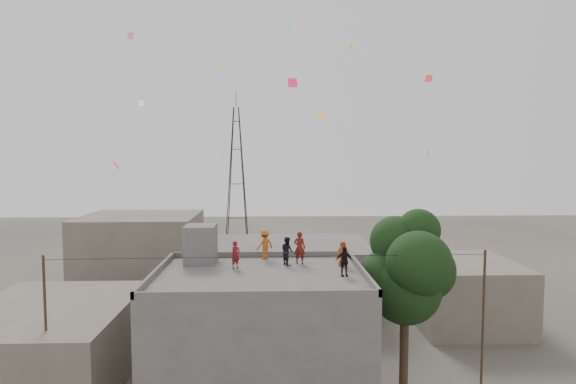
% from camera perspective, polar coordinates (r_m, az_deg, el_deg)
% --- Properties ---
extents(main_building, '(10.00, 8.00, 6.10)m').
position_cam_1_polar(main_building, '(24.36, -3.33, -16.66)').
color(main_building, '#55524F').
rests_on(main_building, ground).
extents(parapet, '(10.00, 8.00, 0.30)m').
position_cam_1_polar(parapet, '(23.40, -3.36, -9.33)').
color(parapet, '#55524F').
rests_on(parapet, main_building).
extents(stair_head_box, '(1.60, 1.80, 2.00)m').
position_cam_1_polar(stair_head_box, '(26.04, -10.32, -6.08)').
color(stair_head_box, '#55524F').
rests_on(stair_head_box, main_building).
extents(neighbor_west, '(8.00, 10.00, 4.00)m').
position_cam_1_polar(neighbor_west, '(29.01, -26.41, -15.82)').
color(neighbor_west, '#61584D').
rests_on(neighbor_west, ground).
extents(neighbor_north, '(12.00, 9.00, 5.00)m').
position_cam_1_polar(neighbor_north, '(37.91, 0.27, -9.83)').
color(neighbor_north, '#55524F').
rests_on(neighbor_north, ground).
extents(neighbor_northwest, '(9.00, 8.00, 7.00)m').
position_cam_1_polar(neighbor_northwest, '(41.00, -17.00, -7.50)').
color(neighbor_northwest, '#61584D').
rests_on(neighbor_northwest, ground).
extents(neighbor_east, '(7.00, 8.00, 4.40)m').
position_cam_1_polar(neighbor_east, '(36.65, 20.01, -11.08)').
color(neighbor_east, '#61584D').
rests_on(neighbor_east, ground).
extents(tree, '(4.90, 4.60, 9.10)m').
position_cam_1_polar(tree, '(24.95, 14.07, -8.94)').
color(tree, black).
rests_on(tree, ground).
extents(utility_line, '(20.12, 0.62, 7.40)m').
position_cam_1_polar(utility_line, '(22.91, -2.11, -15.97)').
color(utility_line, black).
rests_on(utility_line, ground).
extents(transmission_tower, '(2.97, 2.97, 20.01)m').
position_cam_1_polar(transmission_tower, '(62.96, -6.10, 1.84)').
color(transmission_tower, black).
rests_on(transmission_tower, ground).
extents(person_red_adult, '(0.72, 0.58, 1.70)m').
position_cam_1_polar(person_red_adult, '(25.43, 1.38, -6.60)').
color(person_red_adult, maroon).
rests_on(person_red_adult, main_building).
extents(person_orange_child, '(0.74, 0.59, 1.31)m').
position_cam_1_polar(person_orange_child, '(24.93, 6.52, -7.31)').
color(person_orange_child, '#B63C14').
rests_on(person_orange_child, main_building).
extents(person_dark_child, '(0.83, 0.89, 1.47)m').
position_cam_1_polar(person_dark_child, '(25.15, -0.10, -7.00)').
color(person_dark_child, black).
rests_on(person_dark_child, main_building).
extents(person_dark_adult, '(0.86, 0.42, 1.41)m').
position_cam_1_polar(person_dark_adult, '(23.01, 6.66, -8.16)').
color(person_dark_adult, black).
rests_on(person_dark_adult, main_building).
extents(person_orange_adult, '(1.20, 1.11, 1.62)m').
position_cam_1_polar(person_orange_adult, '(26.52, -2.78, -6.24)').
color(person_orange_adult, '#C45516').
rests_on(person_orange_adult, main_building).
extents(person_red_child, '(0.60, 0.59, 1.40)m').
position_cam_1_polar(person_red_child, '(24.48, -6.23, -7.42)').
color(person_red_child, maroon).
rests_on(person_red_child, main_building).
extents(kites, '(19.93, 15.32, 11.70)m').
position_cam_1_polar(kites, '(30.75, -2.43, 12.16)').
color(kites, red).
rests_on(kites, ground).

